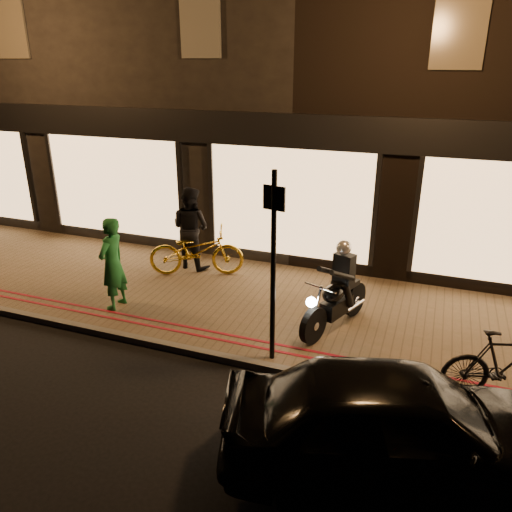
{
  "coord_description": "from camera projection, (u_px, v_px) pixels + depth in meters",
  "views": [
    {
      "loc": [
        3.0,
        -6.18,
        4.51
      ],
      "look_at": [
        -0.03,
        1.95,
        1.1
      ],
      "focal_mm": 35.0,
      "sensor_mm": 36.0,
      "label": 1
    }
  ],
  "objects": [
    {
      "name": "person_green",
      "position": [
        112.0,
        264.0,
        9.22
      ],
      "size": [
        0.43,
        0.65,
        1.76
      ],
      "primitive_type": "imported",
      "rotation": [
        0.0,
        0.0,
        -1.58
      ],
      "color": "#1D6D31",
      "rests_on": "sidewalk"
    },
    {
      "name": "bicycle_dark",
      "position": [
        506.0,
        365.0,
        6.8
      ],
      "size": [
        1.8,
        0.99,
        1.04
      ],
      "primitive_type": "imported",
      "rotation": [
        0.0,
        0.0,
        1.88
      ],
      "color": "black",
      "rests_on": "sidewalk"
    },
    {
      "name": "sidewalk",
      "position": [
        258.0,
        305.0,
        9.73
      ],
      "size": [
        50.0,
        4.0,
        0.12
      ],
      "primitive_type": "cube",
      "color": "brown",
      "rests_on": "ground"
    },
    {
      "name": "motorcycle",
      "position": [
        337.0,
        295.0,
        8.59
      ],
      "size": [
        0.88,
        1.86,
        1.59
      ],
      "rotation": [
        0.0,
        0.0,
        -0.36
      ],
      "color": "black",
      "rests_on": "sidewalk"
    },
    {
      "name": "red_kerb_lines",
      "position": [
        229.0,
        338.0,
        8.45
      ],
      "size": [
        50.0,
        0.26,
        0.01
      ],
      "color": "maroon",
      "rests_on": "sidewalk"
    },
    {
      "name": "bicycle_gold",
      "position": [
        196.0,
        251.0,
        10.8
      ],
      "size": [
        2.16,
        1.42,
        1.07
      ],
      "primitive_type": "imported",
      "rotation": [
        0.0,
        0.0,
        1.95
      ],
      "color": "gold",
      "rests_on": "sidewalk"
    },
    {
      "name": "ground",
      "position": [
        215.0,
        361.0,
        8.01
      ],
      "size": [
        90.0,
        90.0,
        0.0
      ],
      "primitive_type": "plane",
      "color": "black",
      "rests_on": "ground"
    },
    {
      "name": "kerb_stone",
      "position": [
        217.0,
        357.0,
        8.03
      ],
      "size": [
        50.0,
        0.14,
        0.12
      ],
      "primitive_type": "cube",
      "color": "#59544C",
      "rests_on": "ground"
    },
    {
      "name": "parked_car",
      "position": [
        401.0,
        424.0,
        5.61
      ],
      "size": [
        4.37,
        2.75,
        1.39
      ],
      "primitive_type": "imported",
      "rotation": [
        0.0,
        0.0,
        1.86
      ],
      "color": "black",
      "rests_on": "ground"
    },
    {
      "name": "person_dark",
      "position": [
        191.0,
        228.0,
        11.06
      ],
      "size": [
        1.01,
        0.86,
        1.85
      ],
      "primitive_type": "imported",
      "rotation": [
        0.0,
        0.0,
        2.96
      ],
      "color": "black",
      "rests_on": "sidewalk"
    },
    {
      "name": "sign_post",
      "position": [
        273.0,
        259.0,
        7.29
      ],
      "size": [
        0.35,
        0.11,
        3.0
      ],
      "rotation": [
        0.0,
        0.0,
        -0.22
      ],
      "color": "black",
      "rests_on": "sidewalk"
    },
    {
      "name": "building_row",
      "position": [
        343.0,
        70.0,
        14.3
      ],
      "size": [
        48.0,
        10.11,
        8.5
      ],
      "color": "black",
      "rests_on": "ground"
    }
  ]
}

